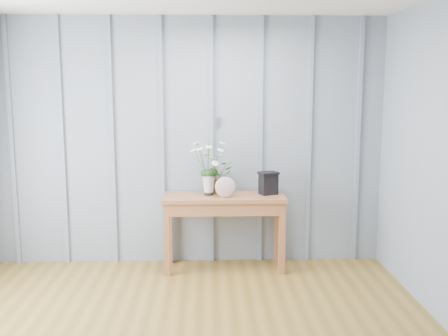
{
  "coord_description": "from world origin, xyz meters",
  "views": [
    {
      "loc": [
        0.21,
        -3.04,
        1.83
      ],
      "look_at": [
        0.37,
        1.94,
        1.03
      ],
      "focal_mm": 42.0,
      "sensor_mm": 36.0,
      "label": 1
    }
  ],
  "objects_px": {
    "felt_disc_vessel": "(225,187)",
    "carved_box": "(268,183)",
    "daisy_vase": "(209,160)",
    "sideboard": "(224,207)"
  },
  "relations": [
    {
      "from": "daisy_vase",
      "to": "carved_box",
      "type": "bearing_deg",
      "value": 2.27
    },
    {
      "from": "sideboard",
      "to": "carved_box",
      "type": "xyz_separation_m",
      "value": [
        0.44,
        0.03,
        0.23
      ]
    },
    {
      "from": "carved_box",
      "to": "sideboard",
      "type": "bearing_deg",
      "value": -175.61
    },
    {
      "from": "sideboard",
      "to": "felt_disc_vessel",
      "type": "relative_size",
      "value": 5.93
    },
    {
      "from": "daisy_vase",
      "to": "sideboard",
      "type": "bearing_deg",
      "value": -4.03
    },
    {
      "from": "daisy_vase",
      "to": "felt_disc_vessel",
      "type": "xyz_separation_m",
      "value": [
        0.16,
        -0.12,
        -0.25
      ]
    },
    {
      "from": "sideboard",
      "to": "felt_disc_vessel",
      "type": "distance_m",
      "value": 0.24
    },
    {
      "from": "carved_box",
      "to": "daisy_vase",
      "type": "bearing_deg",
      "value": -177.73
    },
    {
      "from": "sideboard",
      "to": "carved_box",
      "type": "height_order",
      "value": "carved_box"
    },
    {
      "from": "felt_disc_vessel",
      "to": "carved_box",
      "type": "height_order",
      "value": "carved_box"
    }
  ]
}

